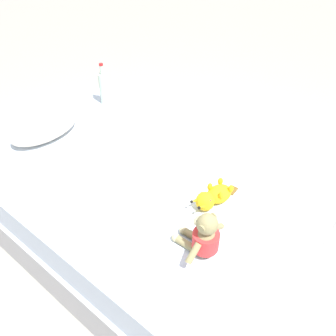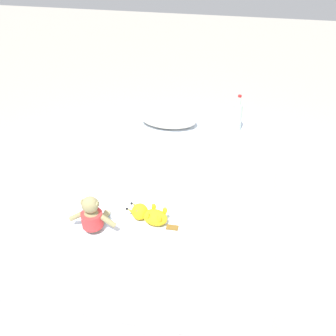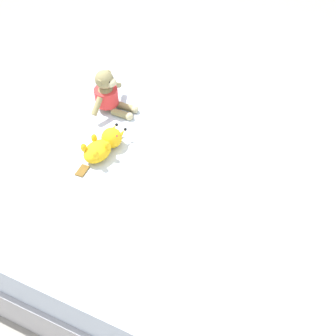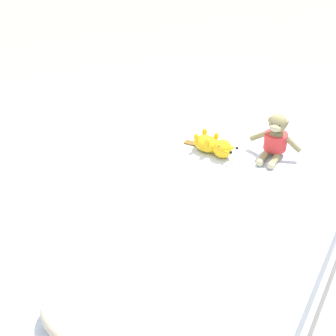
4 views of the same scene
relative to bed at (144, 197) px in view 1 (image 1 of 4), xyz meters
name	(u,v)px [view 1 (image 1 of 4)]	position (x,y,z in m)	size (l,w,h in m)	color
ground_plane	(145,223)	(0.00, 0.00, -0.25)	(16.00, 16.00, 0.00)	#9E998E
bed	(144,197)	(0.00, 0.00, 0.00)	(1.50, 2.09, 0.51)	#B2B2B7
pillow	(44,128)	(-0.16, 0.74, 0.32)	(0.49, 0.30, 0.12)	beige
plush_monkey	(204,237)	(-0.29, -0.65, 0.36)	(0.29, 0.23, 0.24)	#8E8456
plush_yellow_creature	(213,197)	(0.00, -0.51, 0.31)	(0.33, 0.15, 0.10)	yellow
glass_bottle	(104,88)	(0.42, 0.78, 0.39)	(0.07, 0.07, 0.32)	#B2D1B7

